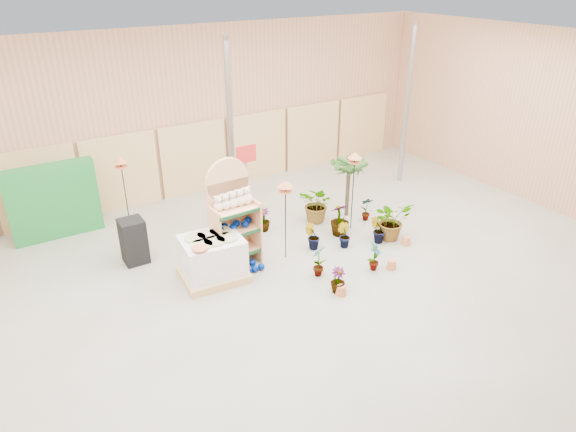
% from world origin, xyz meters
% --- Properties ---
extents(room, '(15.20, 12.10, 4.70)m').
position_xyz_m(room, '(0.00, 0.91, 2.21)').
color(room, gray).
rests_on(room, ground).
extents(display_shelf, '(1.00, 0.65, 2.34)m').
position_xyz_m(display_shelf, '(-0.80, 2.00, 1.07)').
color(display_shelf, tan).
rests_on(display_shelf, ground).
extents(teddy_bears, '(0.87, 0.24, 0.38)m').
position_xyz_m(teddy_bears, '(-0.76, 1.89, 1.48)').
color(teddy_bears, '#F3DEC1').
rests_on(teddy_bears, display_shelf).
extents(gazing_balls_shelf, '(0.86, 0.29, 0.16)m').
position_xyz_m(gazing_balls_shelf, '(-0.80, 1.86, 0.92)').
color(gazing_balls_shelf, navy).
rests_on(gazing_balls_shelf, display_shelf).
extents(gazing_balls_floor, '(0.63, 0.39, 0.15)m').
position_xyz_m(gazing_balls_floor, '(-0.72, 1.43, 0.07)').
color(gazing_balls_floor, navy).
rests_on(gazing_balls_floor, ground).
extents(pallet_stack, '(1.39, 1.19, 0.96)m').
position_xyz_m(pallet_stack, '(-1.46, 1.58, 0.47)').
color(pallet_stack, tan).
rests_on(pallet_stack, ground).
extents(charcoal_planters, '(0.50, 0.50, 1.00)m').
position_xyz_m(charcoal_planters, '(-2.62, 3.09, 0.50)').
color(charcoal_planters, black).
rests_on(charcoal_planters, ground).
extents(trellis_stock, '(2.00, 0.30, 1.80)m').
position_xyz_m(trellis_stock, '(-3.80, 5.20, 0.90)').
color(trellis_stock, '#1A742C').
rests_on(trellis_stock, ground).
extents(offer_sign, '(0.50, 0.08, 2.20)m').
position_xyz_m(offer_sign, '(0.10, 2.98, 1.57)').
color(offer_sign, gray).
rests_on(offer_sign, ground).
extents(bird_table_front, '(0.34, 0.34, 1.84)m').
position_xyz_m(bird_table_front, '(0.23, 1.49, 1.70)').
color(bird_table_front, black).
rests_on(bird_table_front, ground).
extents(bird_table_right, '(0.34, 0.34, 1.96)m').
position_xyz_m(bird_table_right, '(2.33, 1.83, 1.82)').
color(bird_table_right, black).
rests_on(bird_table_right, ground).
extents(bird_table_back, '(0.34, 0.34, 1.92)m').
position_xyz_m(bird_table_back, '(-2.32, 4.52, 1.79)').
color(bird_table_back, black).
rests_on(bird_table_back, ground).
extents(palm, '(0.70, 0.70, 1.62)m').
position_xyz_m(palm, '(2.69, 2.46, 1.37)').
color(palm, '#413324').
rests_on(palm, ground).
extents(potted_plant_0, '(0.44, 0.41, 0.70)m').
position_xyz_m(potted_plant_0, '(0.43, 0.52, 0.35)').
color(potted_plant_0, '#234816').
rests_on(potted_plant_0, ground).
extents(potted_plant_1, '(0.31, 0.36, 0.58)m').
position_xyz_m(potted_plant_1, '(1.61, 1.20, 0.29)').
color(potted_plant_1, '#234816').
rests_on(potted_plant_1, ground).
extents(potted_plant_3, '(0.51, 0.51, 0.82)m').
position_xyz_m(potted_plant_3, '(1.89, 1.72, 0.41)').
color(potted_plant_3, '#234816').
rests_on(potted_plant_3, ground).
extents(potted_plant_4, '(0.40, 0.34, 0.65)m').
position_xyz_m(potted_plant_4, '(2.94, 1.98, 0.32)').
color(potted_plant_4, '#234816').
rests_on(potted_plant_4, ground).
extents(potted_plant_5, '(0.43, 0.39, 0.63)m').
position_xyz_m(potted_plant_5, '(0.94, 1.49, 0.32)').
color(potted_plant_5, '#234816').
rests_on(potted_plant_5, ground).
extents(potted_plant_6, '(1.05, 1.11, 0.97)m').
position_xyz_m(potted_plant_6, '(1.84, 2.56, 0.48)').
color(potted_plant_6, '#234816').
rests_on(potted_plant_6, ground).
extents(potted_plant_7, '(0.31, 0.31, 0.53)m').
position_xyz_m(potted_plant_7, '(0.40, -0.18, 0.27)').
color(potted_plant_7, '#234816').
rests_on(potted_plant_7, ground).
extents(potted_plant_8, '(0.42, 0.38, 0.66)m').
position_xyz_m(potted_plant_8, '(1.54, 0.06, 0.33)').
color(potted_plant_8, '#234816').
rests_on(potted_plant_8, ground).
extents(potted_plant_9, '(0.43, 0.39, 0.64)m').
position_xyz_m(potted_plant_9, '(2.40, 0.94, 0.32)').
color(potted_plant_9, '#234816').
rests_on(potted_plant_9, ground).
extents(potted_plant_10, '(0.97, 0.88, 0.96)m').
position_xyz_m(potted_plant_10, '(2.81, 0.93, 0.48)').
color(potted_plant_10, '#234816').
rests_on(potted_plant_10, ground).
extents(potted_plant_11, '(0.40, 0.40, 0.58)m').
position_xyz_m(potted_plant_11, '(0.45, 2.87, 0.29)').
color(potted_plant_11, '#234816').
rests_on(potted_plant_11, ground).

